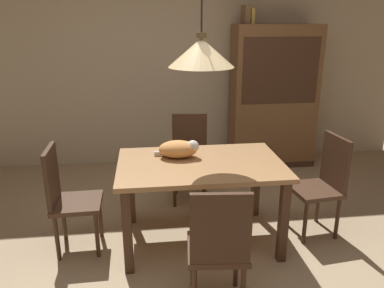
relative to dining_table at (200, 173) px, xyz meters
name	(u,v)px	position (x,y,z in m)	size (l,w,h in m)	color
ground	(199,277)	(-0.08, -0.52, -0.65)	(10.00, 10.00, 0.00)	tan
back_wall	(172,55)	(-0.08, 2.13, 0.80)	(6.40, 0.10, 2.90)	beige
dining_table	(200,173)	(0.00, 0.00, 0.00)	(1.40, 0.90, 0.75)	#A87A4C
chair_near_front	(218,245)	(-0.01, -0.88, -0.14)	(0.44, 0.44, 0.93)	#472D1E
chair_left_side	(67,195)	(-1.13, 0.00, -0.14)	(0.41, 0.41, 0.93)	#472D1E
chair_right_side	(323,181)	(1.13, 0.01, -0.14)	(0.44, 0.44, 0.93)	#472D1E
chair_far_back	(190,154)	(0.01, 0.88, -0.14)	(0.44, 0.44, 0.93)	#472D1E
cat_sleeping	(179,149)	(-0.17, 0.15, 0.18)	(0.39, 0.26, 0.16)	#E59951
pendant_lamp	(201,52)	(0.00, 0.00, 1.01)	(0.52, 0.52, 1.30)	beige
hutch_bookcase	(273,100)	(1.23, 1.80, 0.24)	(1.12, 0.45, 1.85)	brown
book_brown_thick	(246,15)	(0.81, 1.80, 1.31)	(0.06, 0.24, 0.22)	brown
book_yellow_short	(251,16)	(0.88, 1.80, 1.29)	(0.04, 0.20, 0.18)	gold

